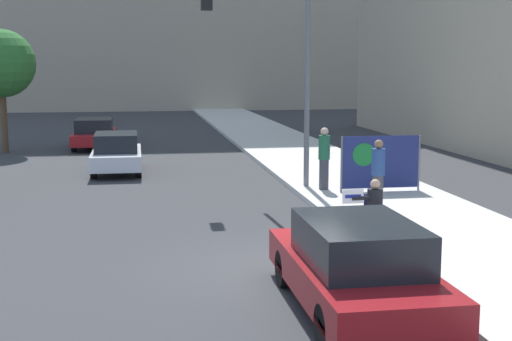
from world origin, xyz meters
The scene contains 11 objects.
ground_plane centered at (0.00, 0.00, 0.00)m, with size 160.00×160.00×0.00m, color #38383A.
sidewalk_curb centered at (4.01, 15.00, 0.08)m, with size 4.23×90.00×0.16m, color beige.
seated_protester centered at (2.44, 2.04, 0.77)m, with size 0.97×0.77×1.16m.
jogger_on_sidewalk centered at (3.35, 4.50, 1.07)m, with size 0.34×0.34×1.78m.
pedestrian_behind centered at (2.72, 7.46, 1.10)m, with size 0.34×0.34×1.84m.
protest_banner centered at (4.24, 6.87, 1.02)m, with size 2.41×0.06×1.63m.
traffic_light_pole centered at (1.27, 8.06, 4.41)m, with size 3.25×3.01×6.33m.
parked_car_curbside centered at (0.59, -2.48, 0.74)m, with size 1.86×4.56×1.48m.
car_on_road_nearest centered at (-3.44, 12.89, 0.71)m, with size 1.71×4.12×1.42m.
car_on_road_midblock centered at (-4.65, 20.78, 0.69)m, with size 1.88×4.64×1.37m.
street_tree_midblock centered at (-8.42, 19.61, 3.85)m, with size 2.94×2.94×5.34m.
Camera 1 is at (-2.70, -12.74, 3.83)m, focal length 50.00 mm.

